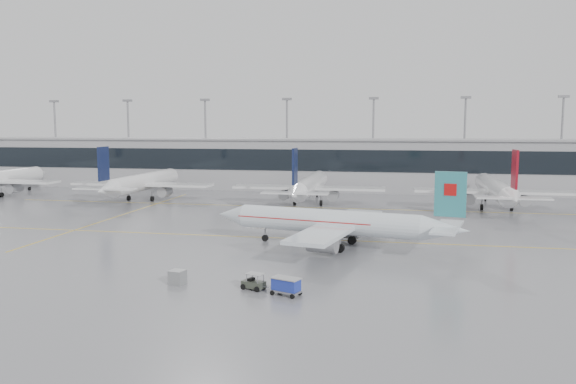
% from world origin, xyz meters
% --- Properties ---
extents(ground, '(320.00, 320.00, 0.00)m').
position_xyz_m(ground, '(0.00, 0.00, 0.00)').
color(ground, gray).
rests_on(ground, ground).
extents(taxi_line_main, '(120.00, 0.25, 0.01)m').
position_xyz_m(taxi_line_main, '(0.00, 0.00, 0.01)').
color(taxi_line_main, yellow).
rests_on(taxi_line_main, ground).
extents(taxi_line_north, '(120.00, 0.25, 0.01)m').
position_xyz_m(taxi_line_north, '(0.00, 30.00, 0.01)').
color(taxi_line_north, yellow).
rests_on(taxi_line_north, ground).
extents(taxi_line_cross, '(0.25, 60.00, 0.01)m').
position_xyz_m(taxi_line_cross, '(-30.00, 15.00, 0.01)').
color(taxi_line_cross, yellow).
rests_on(taxi_line_cross, ground).
extents(terminal, '(180.00, 15.00, 12.00)m').
position_xyz_m(terminal, '(0.00, 62.00, 6.00)').
color(terminal, '#959598').
rests_on(terminal, ground).
extents(terminal_glass, '(180.00, 0.20, 5.00)m').
position_xyz_m(terminal_glass, '(0.00, 54.45, 7.50)').
color(terminal_glass, black).
rests_on(terminal_glass, ground).
extents(terminal_roof, '(182.00, 16.00, 0.40)m').
position_xyz_m(terminal_roof, '(0.00, 62.00, 12.20)').
color(terminal_roof, gray).
rests_on(terminal_roof, ground).
extents(light_masts, '(156.40, 1.00, 22.60)m').
position_xyz_m(light_masts, '(0.00, 68.00, 13.34)').
color(light_masts, gray).
rests_on(light_masts, ground).
extents(air_canada_jet, '(33.14, 26.07, 10.12)m').
position_xyz_m(air_canada_jet, '(9.57, -4.66, 3.16)').
color(air_canada_jet, silver).
rests_on(air_canada_jet, ground).
extents(parked_jet_b, '(29.64, 36.96, 11.72)m').
position_xyz_m(parked_jet_b, '(-35.00, 33.69, 3.71)').
color(parked_jet_b, silver).
rests_on(parked_jet_b, ground).
extents(parked_jet_c, '(29.64, 36.96, 11.72)m').
position_xyz_m(parked_jet_c, '(-0.00, 33.69, 3.71)').
color(parked_jet_c, silver).
rests_on(parked_jet_c, ground).
extents(parked_jet_d, '(29.64, 36.96, 11.72)m').
position_xyz_m(parked_jet_d, '(35.00, 33.69, 3.71)').
color(parked_jet_d, silver).
rests_on(parked_jet_d, ground).
extents(baggage_tug, '(3.25, 2.00, 1.56)m').
position_xyz_m(baggage_tug, '(3.68, -24.52, 0.55)').
color(baggage_tug, '#34392F').
rests_on(baggage_tug, ground).
extents(baggage_cart, '(2.99, 2.30, 1.64)m').
position_xyz_m(baggage_cart, '(7.05, -25.78, 0.96)').
color(baggage_cart, gray).
rests_on(baggage_cart, ground).
extents(gse_unit, '(1.63, 1.55, 1.40)m').
position_xyz_m(gse_unit, '(-4.02, -24.27, 0.70)').
color(gse_unit, gray).
rests_on(gse_unit, ground).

